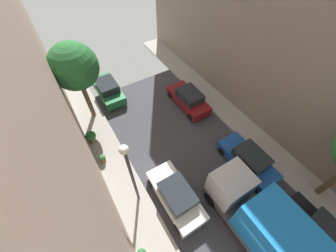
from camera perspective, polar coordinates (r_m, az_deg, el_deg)
ground at (r=13.78m, az=24.33°, el=-27.45°), size 32.00×32.00×0.00m
sidewalk_right at (r=16.34m, az=36.16°, el=-15.19°), size 2.00×44.00×0.15m
parked_car_left_3 at (r=12.73m, az=2.27°, el=-18.90°), size 1.78×4.20×1.57m
parked_car_left_4 at (r=19.09m, az=-16.47°, el=9.80°), size 1.78×4.20×1.57m
parked_car_right_2 at (r=14.59m, az=36.99°, el=-23.13°), size 1.78×4.20×1.57m
parked_car_right_3 at (r=14.73m, az=21.56°, el=-8.89°), size 1.78×4.20×1.57m
parked_car_right_4 at (r=17.49m, az=5.79°, el=7.53°), size 1.78×4.20×1.57m
delivery_truck at (r=12.14m, az=26.02°, el=-24.27°), size 2.26×6.60×3.38m
street_tree_2 at (r=15.16m, az=-24.83°, el=14.80°), size 3.21×3.21×6.27m
potted_plant_0 at (r=15.85m, az=-20.81°, el=-2.77°), size 0.75×0.75×0.98m
potted_plant_2 at (r=14.72m, az=-17.88°, el=-8.64°), size 0.44×0.44×0.68m
lamp_post at (r=10.05m, az=-10.63°, el=-11.84°), size 0.44×0.44×5.64m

